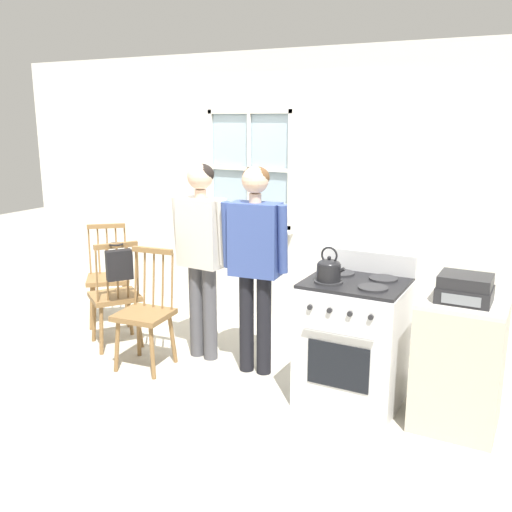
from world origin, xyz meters
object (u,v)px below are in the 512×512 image
Objects in this scene: chair_by_window at (115,297)px; handbag at (119,264)px; chair_center_cluster at (145,314)px; person_elderly_left at (201,242)px; stove at (354,340)px; side_counter at (458,364)px; chair_near_wall at (109,278)px; potted_plant at (257,220)px; stereo at (465,289)px; person_teen_center at (255,250)px; kettle at (329,269)px.

handbag is (0.19, -0.14, 0.37)m from chair_by_window.
person_elderly_left is (0.32, 0.39, 0.57)m from chair_center_cluster.
stove is 1.20× the size of side_counter.
chair_near_wall is 1.63m from potted_plant.
chair_center_cluster is 2.48m from side_counter.
stereo reaches higher than chair_center_cluster.
chair_near_wall is at bearing 171.12° from stove.
handbag is at bearing -175.05° from person_teen_center.
chair_near_wall is 3.56m from stereo.
stove is 3.19× the size of stereo.
kettle is (1.25, -0.27, -0.01)m from person_elderly_left.
chair_center_cluster is 3.27× the size of handbag.
stove reaches higher than chair_near_wall.
potted_plant is at bearing 149.28° from side_counter.
handbag is 2.84m from side_counter.
chair_by_window is 1.00× the size of chair_center_cluster.
potted_plant is (-1.32, 1.43, 0.01)m from kettle.
potted_plant reaches higher than stove.
chair_near_wall is at bearing 172.17° from stereo.
chair_near_wall is at bearing 140.42° from chair_center_cluster.
chair_by_window is 1.63m from potted_plant.
side_counter is at bearing -0.61° from chair_center_cluster.
kettle is at bearing -23.14° from person_teen_center.
potted_plant is at bearing 138.91° from stove.
potted_plant is (-1.48, 1.29, 0.56)m from stove.
potted_plant is 0.81× the size of handbag.
chair_by_window is 3.27× the size of handbag.
chair_by_window is 1.04m from person_elderly_left.
chair_near_wall is 3.27× the size of handbag.
chair_center_cluster is at bearing -175.53° from kettle.
person_teen_center reaches higher than chair_by_window.
potted_plant is 1.58m from handbag.
person_elderly_left is 1.52m from stove.
chair_by_window is 4.06× the size of kettle.
handbag is at bearing -179.27° from kettle.
stereo is at bearing -90.00° from side_counter.
chair_near_wall is 2.78m from stove.
person_teen_center reaches higher than stove.
person_elderly_left reaches higher than chair_by_window.
chair_near_wall is at bearing 139.21° from handbag.
stove is (1.73, 0.25, 0.01)m from chair_center_cluster.
handbag is (-0.58, -1.45, -0.21)m from potted_plant.
stereo is (0.00, -0.02, 0.54)m from side_counter.
stereo is at bearing -3.91° from stove.
stove is 3.53× the size of handbag.
person_elderly_left reaches higher than kettle.
handbag is at bearing -177.44° from side_counter.
chair_by_window is at bearing 176.97° from kettle.
person_elderly_left is at bearing 135.62° from chair_by_window.
stereo reaches higher than chair_by_window.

